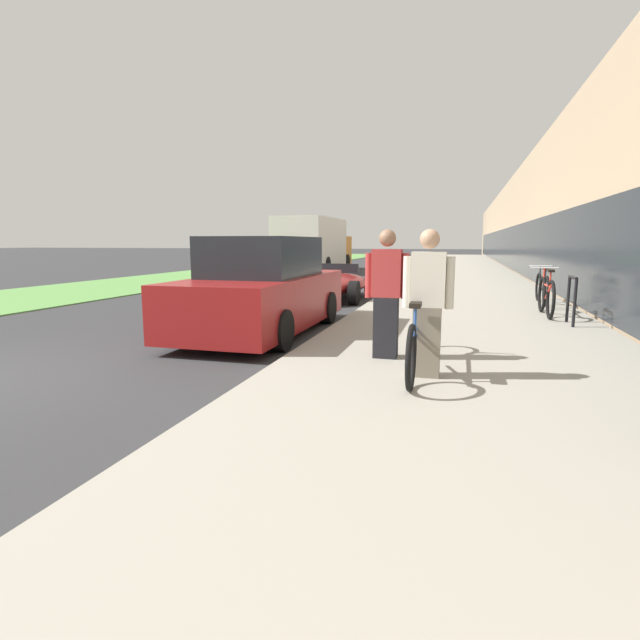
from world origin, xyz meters
name	(u,v)px	position (x,y,z in m)	size (l,w,h in m)	color
sidewalk_slab	(464,273)	(5.64, 21.00, 0.06)	(4.57, 70.00, 0.11)	gray
storefront_facade	(596,225)	(12.96, 29.00, 2.54)	(10.01, 70.00, 5.09)	tan
lawn_strip	(265,267)	(-6.19, 25.00, 0.01)	(4.88, 70.00, 0.03)	#5B9347
tandem_bicycle	(419,337)	(5.04, 1.85, 0.47)	(0.52, 2.52, 0.83)	black
person_rider	(428,304)	(5.14, 1.52, 0.90)	(0.53, 0.21, 1.56)	#756B5B
person_bystander	(386,294)	(4.60, 2.28, 0.91)	(0.54, 0.21, 1.58)	black
bike_rack_hoop	(572,295)	(7.33, 5.65, 0.63)	(0.05, 0.60, 0.84)	black
cruiser_bike_nearest	(546,296)	(7.09, 6.70, 0.50)	(0.52, 1.77, 0.93)	black
cruiser_bike_middle	(542,288)	(7.31, 8.76, 0.48)	(0.52, 1.82, 0.87)	black
parked_sedan_curbside	(263,290)	(2.26, 4.03, 0.73)	(1.78, 4.31, 1.62)	maroon
vintage_roadster_curbside	(333,284)	(2.14, 9.28, 0.41)	(1.85, 3.81, 0.94)	maroon
moving_truck	(315,245)	(-1.95, 21.52, 1.39)	(2.46, 7.59, 2.74)	orange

